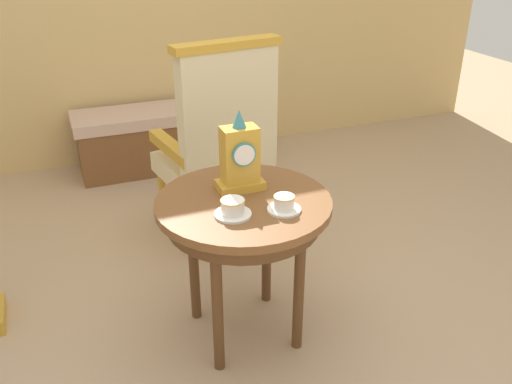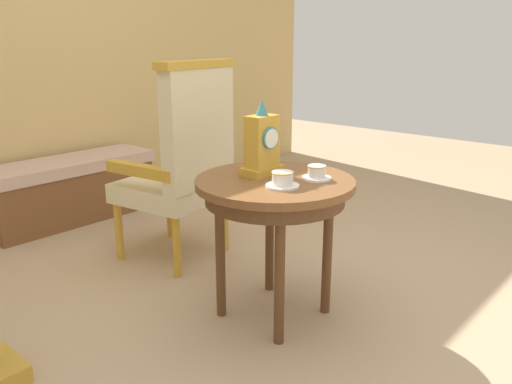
{
  "view_description": "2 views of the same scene",
  "coord_description": "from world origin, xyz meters",
  "px_view_note": "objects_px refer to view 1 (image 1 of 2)",
  "views": [
    {
      "loc": [
        -0.58,
        -1.78,
        1.65
      ],
      "look_at": [
        0.13,
        0.04,
        0.67
      ],
      "focal_mm": 38.47,
      "sensor_mm": 36.0,
      "label": 1
    },
    {
      "loc": [
        -1.6,
        -1.36,
        1.24
      ],
      "look_at": [
        0.01,
        0.08,
        0.6
      ],
      "focal_mm": 36.09,
      "sensor_mm": 36.0,
      "label": 2
    }
  ],
  "objects_px": {
    "side_table": "(244,217)",
    "teacup_left": "(233,208)",
    "window_bench": "(160,138)",
    "armchair": "(219,142)",
    "teacup_right": "(284,204)",
    "mantel_clock": "(240,158)"
  },
  "relations": [
    {
      "from": "side_table",
      "to": "teacup_left",
      "type": "bearing_deg",
      "value": -127.01
    },
    {
      "from": "side_table",
      "to": "window_bench",
      "type": "distance_m",
      "value": 1.96
    },
    {
      "from": "side_table",
      "to": "armchair",
      "type": "xyz_separation_m",
      "value": [
        0.15,
        0.79,
        0.01
      ]
    },
    {
      "from": "armchair",
      "to": "window_bench",
      "type": "xyz_separation_m",
      "value": [
        -0.09,
        1.14,
        -0.37
      ]
    },
    {
      "from": "teacup_left",
      "to": "window_bench",
      "type": "height_order",
      "value": "teacup_left"
    },
    {
      "from": "side_table",
      "to": "window_bench",
      "type": "height_order",
      "value": "side_table"
    },
    {
      "from": "teacup_right",
      "to": "teacup_left",
      "type": "bearing_deg",
      "value": 169.75
    },
    {
      "from": "mantel_clock",
      "to": "armchair",
      "type": "xyz_separation_m",
      "value": [
        0.13,
        0.7,
        -0.2
      ]
    },
    {
      "from": "teacup_left",
      "to": "mantel_clock",
      "type": "xyz_separation_m",
      "value": [
        0.1,
        0.2,
        0.11
      ]
    },
    {
      "from": "teacup_right",
      "to": "mantel_clock",
      "type": "distance_m",
      "value": 0.27
    },
    {
      "from": "side_table",
      "to": "mantel_clock",
      "type": "height_order",
      "value": "mantel_clock"
    },
    {
      "from": "teacup_left",
      "to": "teacup_right",
      "type": "height_order",
      "value": "teacup_left"
    },
    {
      "from": "side_table",
      "to": "teacup_right",
      "type": "bearing_deg",
      "value": -51.63
    },
    {
      "from": "teacup_left",
      "to": "window_bench",
      "type": "distance_m",
      "value": 2.09
    },
    {
      "from": "side_table",
      "to": "window_bench",
      "type": "relative_size",
      "value": 0.59
    },
    {
      "from": "mantel_clock",
      "to": "window_bench",
      "type": "xyz_separation_m",
      "value": [
        0.04,
        1.83,
        -0.57
      ]
    },
    {
      "from": "teacup_right",
      "to": "mantel_clock",
      "type": "height_order",
      "value": "mantel_clock"
    },
    {
      "from": "window_bench",
      "to": "mantel_clock",
      "type": "bearing_deg",
      "value": -91.13
    },
    {
      "from": "armchair",
      "to": "window_bench",
      "type": "bearing_deg",
      "value": 94.71
    },
    {
      "from": "teacup_right",
      "to": "armchair",
      "type": "xyz_separation_m",
      "value": [
        0.04,
        0.93,
        -0.09
      ]
    },
    {
      "from": "mantel_clock",
      "to": "side_table",
      "type": "bearing_deg",
      "value": -102.58
    },
    {
      "from": "teacup_left",
      "to": "window_bench",
      "type": "relative_size",
      "value": 0.12
    }
  ]
}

